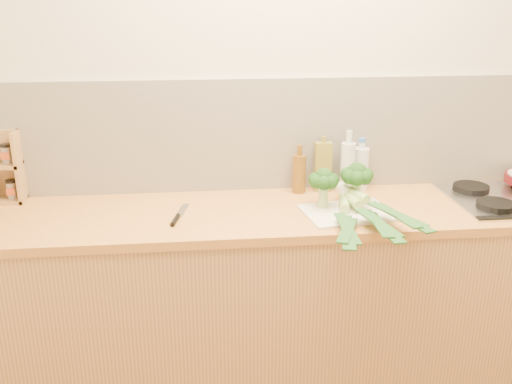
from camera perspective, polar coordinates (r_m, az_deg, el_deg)
The scene contains 13 objects.
room_shell at distance 2.76m, azimuth 3.24°, elevation 5.75°, with size 3.50×3.50×3.50m.
counter at distance 2.75m, azimuth 3.93°, elevation -10.42°, with size 3.20×0.62×0.90m.
chopping_board at distance 2.52m, azimuth 9.17°, elevation -2.05°, with size 0.38×0.28×0.01m, color silver.
broccoli_left at distance 2.52m, azimuth 6.79°, elevation 1.13°, with size 0.14×0.14×0.18m.
broccoli_right at distance 2.58m, azimuth 10.05°, elevation 1.61°, with size 0.15×0.15×0.19m.
leek_front at distance 2.49m, azimuth 8.88°, elevation -1.60°, with size 0.21×0.70×0.04m.
leek_mid at distance 2.47m, azimuth 10.39°, elevation -1.46°, with size 0.13×0.64×0.04m.
leek_back at distance 2.48m, azimuth 11.42°, elevation -0.95°, with size 0.25×0.59×0.04m.
chefs_knife at distance 2.45m, azimuth -7.90°, elevation -2.55°, with size 0.08×0.27×0.02m.
oil_tin at distance 2.77m, azimuth 6.68°, elevation 2.57°, with size 0.08×0.05×0.27m.
glass_bottle at distance 2.77m, azimuth 9.15°, elevation 2.52°, with size 0.07×0.07×0.30m.
amber_bottle at distance 2.74m, azimuth 4.32°, elevation 1.91°, with size 0.06×0.06×0.24m.
water_bottle at distance 2.83m, azimuth 10.41°, elevation 2.19°, with size 0.08×0.08×0.24m.
Camera 1 is at (-0.44, -1.16, 1.81)m, focal length 40.00 mm.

